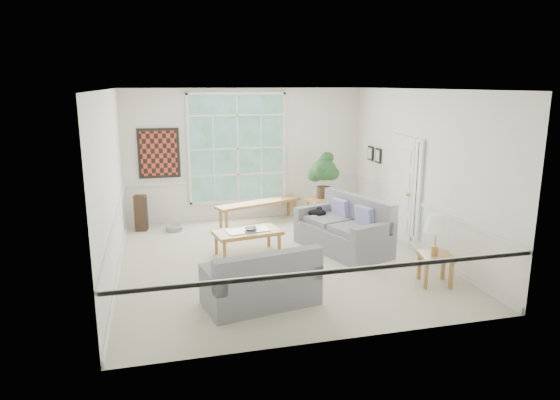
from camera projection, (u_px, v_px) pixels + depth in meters
The scene contains 24 objects.
floor at pixel (277, 260), 8.99m from camera, with size 5.50×6.00×0.01m, color beige.
ceiling at pixel (277, 89), 8.31m from camera, with size 5.50×6.00×0.02m, color white.
wall_back at pixel (246, 154), 11.48m from camera, with size 5.50×0.02×3.00m, color white.
wall_front at pixel (339, 223), 5.82m from camera, with size 5.50×0.02×3.00m, color white.
wall_left at pixel (111, 185), 7.99m from camera, with size 0.02×6.00×3.00m, color white.
wall_right at pixel (420, 171), 9.31m from camera, with size 0.02×6.00×3.00m, color white.
window_back at pixel (238, 148), 11.36m from camera, with size 2.30×0.08×2.40m, color white.
entry_door at pixel (401, 188), 9.97m from camera, with size 0.08×0.90×2.10m, color white.
door_sidelight at pixel (418, 190), 9.35m from camera, with size 0.08×0.26×1.90m, color white.
wall_art at pixel (159, 153), 10.95m from camera, with size 0.90×0.06×1.10m, color maroon.
wall_frame_near at pixel (378, 156), 10.94m from camera, with size 0.04×0.26×0.32m, color black.
wall_frame_far at pixel (370, 153), 11.32m from camera, with size 0.04×0.26×0.32m, color black.
loveseat_right at pixel (343, 224), 9.39m from camera, with size 0.97×1.87×1.01m, color gray.
loveseat_front at pixel (261, 276), 7.09m from camera, with size 1.58×0.82×0.85m, color gray.
coffee_table at pixel (248, 242), 9.23m from camera, with size 1.21×0.66×0.45m, color #AC7839.
pewter_bowl at pixel (251, 229), 9.18m from camera, with size 0.28×0.28×0.07m, color gray.
window_bench at pixel (259, 212), 11.33m from camera, with size 2.06×0.40×0.48m, color #AC7839.
end_table at pixel (321, 211), 11.29m from camera, with size 0.57×0.57×0.57m, color #AC7839.
houseplant at pixel (324, 175), 11.17m from camera, with size 0.61×0.61×1.05m, color #285129, non-canonical shape.
side_table at pixel (435, 269), 7.84m from camera, with size 0.48×0.48×0.49m, color #AC7839.
table_lamp at pixel (436, 235), 7.68m from camera, with size 0.38×0.38×0.66m, color silver, non-canonical shape.
pet_bed at pixel (174, 228), 10.74m from camera, with size 0.38×0.38×0.11m, color gray.
floor_speaker at pixel (141, 213), 10.68m from camera, with size 0.24×0.19×0.78m, color #362418.
cat at pixel (317, 213), 9.85m from camera, with size 0.37×0.26×0.17m, color black.
Camera 1 is at (-2.05, -8.26, 3.09)m, focal length 32.00 mm.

